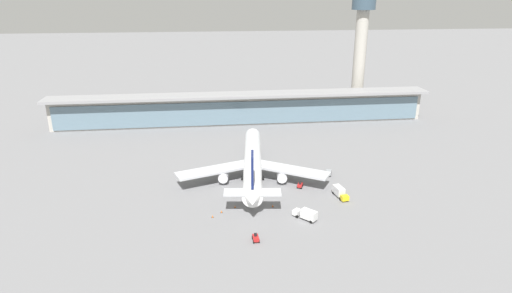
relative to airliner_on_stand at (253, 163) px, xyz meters
The scene contains 13 objects.
ground_plane 13.64m from the airliner_on_stand, 79.32° to the right, with size 1200.00×1200.00×0.00m, color slate.
airliner_on_stand is the anchor object (origin of this frame).
service_truck_near_nose_red 18.30m from the airliner_on_stand, 32.93° to the right, with size 2.71×3.30×2.05m.
service_truck_under_wing_red 40.78m from the airliner_on_stand, 95.34° to the right, with size 1.79×2.91×2.05m.
service_truck_mid_apron_white 33.31m from the airliner_on_stand, 68.82° to the right, with size 6.67×6.90×3.10m.
service_truck_by_tail_yellow 31.66m from the airliner_on_stand, 34.82° to the right, with size 3.55×7.59×3.10m.
service_truck_on_taxiway_grey 27.61m from the airliner_on_stand, ahead, with size 3.41×6.88×2.70m.
terminal_building 66.97m from the airliner_on_stand, 88.03° to the left, with size 183.60×12.80×15.20m.
control_tower 111.41m from the airliner_on_stand, 51.73° to the left, with size 12.00×12.00×65.14m.
safety_cone_alpha 23.17m from the airliner_on_stand, 110.11° to the right, with size 0.62×0.62×0.70m.
safety_cone_bravo 23.06m from the airliner_on_stand, 80.74° to the right, with size 0.62×0.62×0.70m.
safety_cone_charlie 27.23m from the airliner_on_stand, 116.59° to the right, with size 0.62×0.62×0.70m.
safety_cone_delta 30.74m from the airliner_on_stand, 119.00° to the right, with size 0.62×0.62×0.70m.
Camera 1 is at (-17.75, -125.36, 61.56)m, focal length 30.31 mm.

